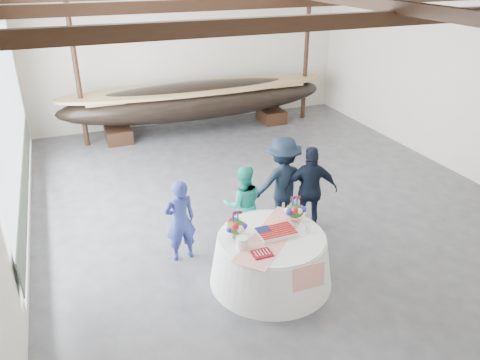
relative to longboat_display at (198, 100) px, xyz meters
name	(u,v)px	position (x,y,z in m)	size (l,w,h in m)	color
floor	(269,198)	(0.14, -4.90, -0.99)	(10.00, 12.00, 0.01)	#3D3D42
wall_back	(190,51)	(0.14, 1.10, 1.26)	(10.00, 0.02, 4.50)	silver
wall_left	(4,132)	(-4.86, -4.90, 1.26)	(0.02, 12.00, 4.50)	silver
wall_right	(461,80)	(5.14, -4.90, 1.26)	(0.02, 12.00, 4.50)	silver
pavilion_structure	(257,7)	(0.14, -4.06, 3.02)	(9.80, 11.76, 4.50)	black
open_bay	(15,136)	(-4.81, -3.90, 0.84)	(0.03, 7.00, 3.20)	silver
longboat_display	(198,100)	(0.00, 0.00, 0.00)	(8.23, 1.65, 1.54)	black
banquet_table	(271,258)	(-1.07, -7.57, -0.55)	(2.04, 2.04, 0.87)	silver
tabletop_items	(266,224)	(-1.12, -7.43, 0.03)	(1.75, 1.69, 0.40)	red
guest_woman_blue	(180,221)	(-2.28, -6.39, -0.22)	(0.56, 0.37, 1.54)	navy
guest_woman_teal	(243,204)	(-1.03, -6.24, -0.22)	(0.75, 0.58, 1.53)	teal
guest_man_left	(283,183)	(-0.12, -6.03, -0.04)	(1.22, 0.70, 1.89)	black
guest_man_right	(311,190)	(0.31, -6.38, -0.10)	(1.03, 0.43, 1.76)	black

